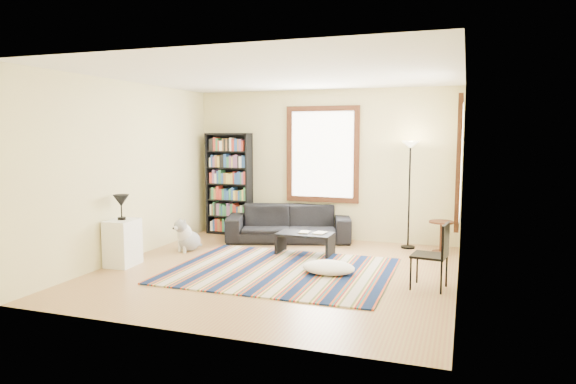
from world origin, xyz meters
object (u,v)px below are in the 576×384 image
(coffee_table, at_px, (305,244))
(side_table, at_px, (441,237))
(bookshelf, at_px, (229,184))
(floor_cushion, at_px, (329,268))
(sofa, at_px, (289,223))
(dog, at_px, (189,235))
(folding_chair, at_px, (429,256))
(floor_lamp, at_px, (409,195))
(white_cabinet, at_px, (123,243))

(coffee_table, distance_m, side_table, 2.27)
(bookshelf, xyz_separation_m, floor_cushion, (2.63, -2.25, -0.91))
(floor_cushion, height_order, side_table, side_table)
(coffee_table, height_order, side_table, side_table)
(coffee_table, xyz_separation_m, side_table, (2.11, 0.84, 0.09))
(sofa, distance_m, coffee_table, 1.14)
(bookshelf, bearing_deg, dog, -89.57)
(coffee_table, distance_m, folding_chair, 2.44)
(bookshelf, bearing_deg, floor_lamp, -2.77)
(folding_chair, bearing_deg, sofa, 148.22)
(coffee_table, bearing_deg, dog, -168.82)
(dog, bearing_deg, bookshelf, 109.69)
(bookshelf, bearing_deg, side_table, -5.27)
(floor_cushion, bearing_deg, bookshelf, 139.39)
(sofa, bearing_deg, white_cabinet, -142.11)
(sofa, xyz_separation_m, dog, (-1.33, -1.33, -0.05))
(sofa, bearing_deg, floor_lamp, -14.45)
(dog, bearing_deg, coffee_table, 30.44)
(folding_chair, bearing_deg, dog, 175.39)
(bookshelf, distance_m, coffee_table, 2.45)
(bookshelf, height_order, side_table, bookshelf)
(sofa, relative_size, white_cabinet, 3.24)
(white_cabinet, bearing_deg, folding_chair, 0.47)
(bookshelf, height_order, white_cabinet, bookshelf)
(sofa, xyz_separation_m, white_cabinet, (-1.78, -2.54, 0.02))
(floor_cushion, bearing_deg, sofa, 122.95)
(bookshelf, relative_size, side_table, 3.70)
(side_table, bearing_deg, sofa, 177.79)
(folding_chair, bearing_deg, white_cabinet, -168.03)
(coffee_table, distance_m, white_cabinet, 2.88)
(floor_lamp, bearing_deg, coffee_table, -146.04)
(sofa, relative_size, floor_lamp, 1.22)
(floor_cushion, distance_m, folding_chair, 1.45)
(coffee_table, distance_m, dog, 1.99)
(coffee_table, height_order, floor_cushion, coffee_table)
(bookshelf, distance_m, side_table, 4.15)
(folding_chair, xyz_separation_m, dog, (-4.00, 0.89, -0.15))
(sofa, relative_size, side_table, 4.19)
(floor_lamp, height_order, folding_chair, floor_lamp)
(floor_cushion, height_order, dog, dog)
(sofa, xyz_separation_m, floor_lamp, (2.17, 0.10, 0.60))
(coffee_table, bearing_deg, folding_chair, -31.79)
(side_table, height_order, dog, dog)
(floor_cushion, xyz_separation_m, white_cabinet, (-3.06, -0.55, 0.26))
(folding_chair, xyz_separation_m, white_cabinet, (-4.45, -0.31, -0.08))
(floor_cushion, bearing_deg, coffee_table, 122.88)
(coffee_table, relative_size, side_table, 1.67)
(folding_chair, relative_size, white_cabinet, 1.23)
(coffee_table, relative_size, white_cabinet, 1.29)
(bookshelf, xyz_separation_m, white_cabinet, (-0.43, -2.81, -0.65))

